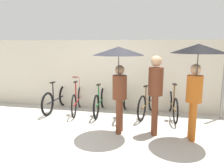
% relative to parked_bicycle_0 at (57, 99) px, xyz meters
% --- Properties ---
extents(ground_plane, '(30.00, 30.00, 0.00)m').
position_rel_parked_bicycle_0_xyz_m(ground_plane, '(1.72, -1.68, -0.36)').
color(ground_plane, '#B7B2A8').
extents(back_wall, '(11.74, 0.12, 2.13)m').
position_rel_parked_bicycle_0_xyz_m(back_wall, '(1.72, 0.50, 0.71)').
color(back_wall, beige).
rests_on(back_wall, ground).
extents(parked_bicycle_0, '(0.44, 1.77, 1.09)m').
position_rel_parked_bicycle_0_xyz_m(parked_bicycle_0, '(0.00, 0.00, 0.00)').
color(parked_bicycle_0, black).
rests_on(parked_bicycle_0, ground).
extents(parked_bicycle_1, '(0.50, 1.68, 0.99)m').
position_rel_parked_bicycle_0_xyz_m(parked_bicycle_1, '(0.69, -0.04, -0.00)').
color(parked_bicycle_1, black).
rests_on(parked_bicycle_1, ground).
extents(parked_bicycle_2, '(0.44, 1.76, 0.99)m').
position_rel_parked_bicycle_0_xyz_m(parked_bicycle_2, '(1.37, 0.01, -0.00)').
color(parked_bicycle_2, black).
rests_on(parked_bicycle_2, ground).
extents(parked_bicycle_3, '(0.44, 1.85, 1.00)m').
position_rel_parked_bicycle_0_xyz_m(parked_bicycle_3, '(2.06, -0.01, 0.04)').
color(parked_bicycle_3, black).
rests_on(parked_bicycle_3, ground).
extents(parked_bicycle_4, '(0.57, 1.69, 1.10)m').
position_rel_parked_bicycle_0_xyz_m(parked_bicycle_4, '(2.75, 0.05, 0.01)').
color(parked_bicycle_4, black).
rests_on(parked_bicycle_4, ground).
extents(parked_bicycle_5, '(0.44, 1.70, 1.09)m').
position_rel_parked_bicycle_0_xyz_m(parked_bicycle_5, '(3.44, 0.04, 0.00)').
color(parked_bicycle_5, black).
rests_on(parked_bicycle_5, ground).
extents(pedestrian_leading, '(1.09, 1.09, 1.95)m').
position_rel_parked_bicycle_0_xyz_m(pedestrian_leading, '(2.18, -1.43, 1.22)').
color(pedestrian_leading, brown).
rests_on(pedestrian_leading, ground).
extents(pedestrian_center, '(0.32, 0.32, 1.76)m').
position_rel_parked_bicycle_0_xyz_m(pedestrian_center, '(2.96, -1.25, 0.68)').
color(pedestrian_center, brown).
rests_on(pedestrian_center, ground).
extents(pedestrian_trailing, '(1.07, 1.07, 2.00)m').
position_rel_parked_bicycle_0_xyz_m(pedestrian_trailing, '(3.74, -1.49, 1.25)').
color(pedestrian_trailing, '#B25619').
rests_on(pedestrian_trailing, ground).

